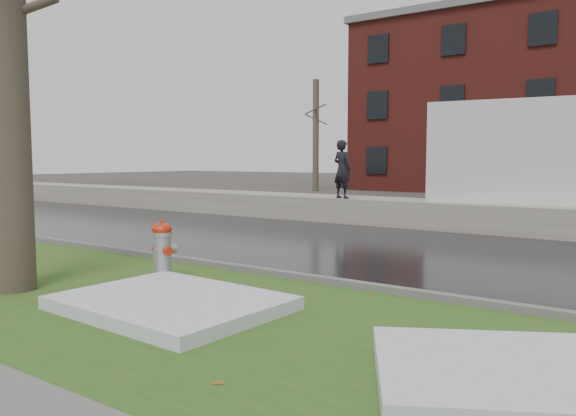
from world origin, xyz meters
The scene contains 13 objects.
ground centered at (0.00, 0.00, 0.00)m, with size 120.00×120.00×0.00m, color #47423D.
verge centered at (0.00, -1.25, 0.02)m, with size 60.00×4.50×0.04m, color #2B4E1A.
road centered at (0.00, 4.50, 0.01)m, with size 60.00×7.00×0.03m, color black.
parking_lot centered at (0.00, 13.00, 0.01)m, with size 60.00×9.00×0.03m, color slate.
curb centered at (0.00, 1.00, 0.07)m, with size 60.00×0.15×0.14m, color slate.
snowbank centered at (0.00, 8.70, 0.38)m, with size 60.00×1.60×0.75m, color #A49F96.
bg_tree_left centered at (-12.00, 22.00, 3.33)m, with size 1.40×1.62×6.50m.
bg_tree_center centered at (-6.00, 26.00, 3.33)m, with size 1.40×1.62×6.50m.
fire_hydrant centered at (-0.71, -0.24, 0.53)m, with size 0.46×0.42×0.93m.
tree centered at (-1.99, -1.85, 3.72)m, with size 1.30×1.53×7.31m.
worker centered at (-2.33, 8.10, 1.59)m, with size 0.61×0.40×1.68m, color black.
snow_patch_near centered at (0.60, -1.31, 0.12)m, with size 2.60×2.00×0.16m, color silver.
snow_patch_side centered at (4.89, -1.19, 0.13)m, with size 2.80×1.80×0.18m, color silver.
Camera 1 is at (5.67, -6.02, 1.88)m, focal length 35.00 mm.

